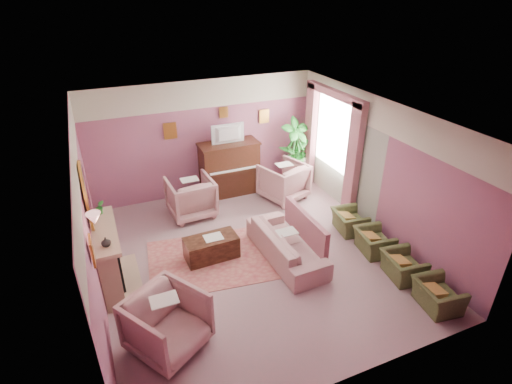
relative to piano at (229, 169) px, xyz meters
name	(u,v)px	position (x,y,z in m)	size (l,w,h in m)	color
floor	(253,256)	(-0.50, -2.68, -0.65)	(5.50, 6.00, 0.01)	gray
ceiling	(252,117)	(-0.50, -2.68, 2.15)	(5.50, 6.00, 0.01)	white
wall_back	(204,139)	(-0.50, 0.32, 0.75)	(5.50, 0.02, 2.80)	#7A496E
wall_front	(351,303)	(-0.50, -5.68, 0.75)	(5.50, 0.02, 2.80)	#7A496E
wall_left	(89,226)	(-3.25, -2.68, 0.75)	(0.02, 6.00, 2.80)	#7A496E
wall_right	(377,168)	(2.25, -2.68, 0.75)	(0.02, 6.00, 2.80)	#7A496E
picture_rail_band	(202,94)	(-0.50, 0.31, 1.82)	(5.50, 0.01, 0.65)	beige
stripe_panel	(339,159)	(2.23, -1.38, 0.42)	(0.01, 3.00, 2.15)	#969D8A
fireplace_surround	(108,260)	(-3.09, -2.48, -0.10)	(0.30, 1.40, 1.10)	tan
fireplace_inset	(116,265)	(-2.99, -2.48, -0.25)	(0.18, 0.72, 0.68)	black
fire_ember	(120,273)	(-2.95, -2.48, -0.43)	(0.06, 0.54, 0.10)	#FF4B06
mantel_shelf	(104,231)	(-3.06, -2.48, 0.47)	(0.40, 1.55, 0.07)	tan
hearth	(125,281)	(-2.89, -2.48, -0.64)	(0.55, 1.50, 0.02)	tan
mirror_frame	(86,197)	(-3.20, -2.48, 1.15)	(0.04, 0.72, 1.20)	#C38633
mirror_glass	(88,196)	(-3.17, -2.48, 1.15)	(0.01, 0.60, 1.06)	silver
sconce_shade	(94,219)	(-3.12, -3.53, 1.33)	(0.20, 0.20, 0.16)	#FFA8A3
piano	(229,169)	(0.00, 0.00, 0.00)	(1.40, 0.60, 1.30)	#381B10
piano_keyshelf	(234,172)	(0.00, -0.35, 0.07)	(1.30, 0.12, 0.06)	#381B10
piano_keys	(234,170)	(0.00, -0.35, 0.11)	(1.20, 0.08, 0.02)	white
piano_top	(229,144)	(0.00, 0.00, 0.66)	(1.45, 0.65, 0.04)	#381B10
television	(229,133)	(0.00, -0.05, 0.95)	(0.80, 0.12, 0.48)	black
print_back_left	(170,131)	(-1.30, 0.28, 1.07)	(0.30, 0.03, 0.38)	#C38633
print_back_right	(264,116)	(1.05, 0.28, 1.13)	(0.26, 0.03, 0.34)	#C38633
print_back_mid	(224,112)	(0.00, 0.28, 1.35)	(0.22, 0.03, 0.26)	#C38633
print_left_wall	(92,251)	(-3.21, -3.88, 1.07)	(0.03, 0.28, 0.36)	#C38633
window_blind	(335,131)	(2.20, -1.13, 1.05)	(0.03, 1.40, 1.80)	white
curtain_left	(353,162)	(2.12, -2.05, 0.65)	(0.16, 0.34, 2.60)	#95545F
curtain_right	(310,135)	(2.12, -0.21, 0.65)	(0.16, 0.34, 2.60)	#95545F
pelmet	(335,94)	(2.12, -1.13, 1.91)	(0.16, 2.20, 0.16)	#95545F
mantel_plant	(100,207)	(-3.05, -1.93, 0.64)	(0.16, 0.16, 0.28)	#248028
mantel_vase	(106,242)	(-3.05, -2.98, 0.58)	(0.16, 0.16, 0.16)	beige
area_rug	(215,259)	(-1.21, -2.48, -0.64)	(2.50, 1.80, 0.01)	#AA5955
coffee_table	(211,248)	(-1.24, -2.40, -0.43)	(1.00, 0.50, 0.45)	#361C11
table_paper	(213,237)	(-1.19, -2.40, -0.20)	(0.35, 0.28, 0.01)	silver
sofa	(286,239)	(0.08, -2.95, -0.24)	(0.67, 2.02, 0.82)	tan
sofa_throw	(306,226)	(0.48, -2.95, -0.05)	(0.10, 1.53, 0.56)	#95545F
floral_armchair_left	(191,195)	(-1.17, -0.68, -0.15)	(0.96, 0.96, 1.00)	tan
floral_armchair_right	(284,179)	(1.11, -0.77, -0.15)	(0.96, 0.96, 1.00)	tan
floral_armchair_front	(167,321)	(-2.45, -4.20, -0.15)	(0.96, 0.96, 1.00)	tan
olive_chair_a	(438,292)	(1.74, -5.11, -0.34)	(0.50, 0.71, 0.62)	#48522B
olive_chair_b	(403,263)	(1.74, -4.29, -0.34)	(0.50, 0.71, 0.62)	#48522B
olive_chair_c	(374,239)	(1.74, -3.47, -0.34)	(0.50, 0.71, 0.62)	#48522B
olive_chair_d	(350,218)	(1.74, -2.65, -0.34)	(0.50, 0.71, 0.62)	#48522B
side_table	(296,168)	(1.86, -0.04, -0.30)	(0.52, 0.52, 0.70)	silver
side_plant_big	(297,150)	(1.86, -0.04, 0.22)	(0.30, 0.30, 0.34)	#248028
side_plant_small	(303,152)	(1.98, -0.14, 0.19)	(0.16, 0.16, 0.28)	#248028
palm_pot	(294,178)	(1.71, -0.20, -0.48)	(0.34, 0.34, 0.34)	#A65F4A
palm_plant	(295,146)	(1.71, -0.20, 0.41)	(0.76, 0.76, 1.44)	#248028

